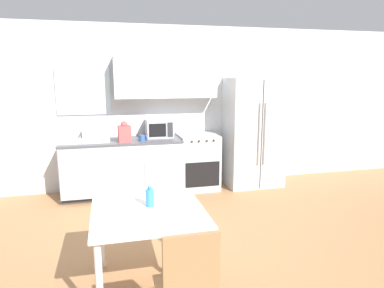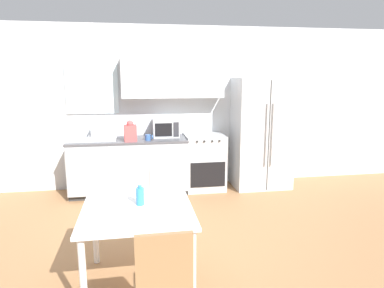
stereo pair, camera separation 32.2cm
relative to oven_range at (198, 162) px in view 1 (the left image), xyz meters
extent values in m
plane|color=#9E7047|center=(-0.73, -1.90, -0.46)|extent=(12.00, 12.00, 0.00)
cube|color=silver|center=(-0.73, 0.33, 0.89)|extent=(12.00, 0.06, 2.70)
cube|color=silver|center=(-1.80, 0.29, 1.20)|extent=(0.83, 0.04, 0.78)
cube|color=#B2B7BC|center=(-0.50, 0.14, 1.40)|extent=(1.65, 0.32, 0.65)
cube|color=#333333|center=(-1.25, 0.01, -0.42)|extent=(1.84, 0.60, 0.08)
cube|color=#B2B7BC|center=(-1.25, -0.02, 0.01)|extent=(1.84, 0.66, 0.78)
cube|color=#B2B7BC|center=(-1.86, -0.36, 0.01)|extent=(0.59, 0.01, 0.76)
cube|color=#B2B7BC|center=(-1.25, -0.36, 0.01)|extent=(0.59, 0.01, 0.76)
cube|color=#B2B7BC|center=(-0.64, -0.36, 0.01)|extent=(0.59, 0.01, 0.76)
cube|color=#4C4C51|center=(-1.25, -0.02, 0.42)|extent=(1.86, 0.68, 0.03)
cube|color=#B7BABC|center=(0.00, 0.00, 0.00)|extent=(0.64, 0.60, 0.92)
cube|color=black|center=(0.00, -0.30, -0.14)|extent=(0.56, 0.01, 0.41)
cylinder|color=#262626|center=(-0.18, -0.31, 0.41)|extent=(0.03, 0.02, 0.03)
cylinder|color=#262626|center=(-0.06, -0.31, 0.41)|extent=(0.03, 0.02, 0.03)
cylinder|color=#262626|center=(0.06, -0.31, 0.41)|extent=(0.03, 0.02, 0.03)
cylinder|color=#262626|center=(0.18, -0.31, 0.41)|extent=(0.03, 0.02, 0.03)
cube|color=silver|center=(0.98, -0.03, 0.46)|extent=(0.94, 0.66, 1.85)
cube|color=#3F3F3F|center=(0.98, -0.36, 0.46)|extent=(0.01, 0.01, 1.79)
cylinder|color=silver|center=(0.93, -0.39, 0.50)|extent=(0.02, 0.02, 1.02)
cylinder|color=silver|center=(1.03, -0.39, 0.50)|extent=(0.02, 0.02, 1.02)
cube|color=#B7BABC|center=(-1.80, -0.02, 0.44)|extent=(0.74, 0.43, 0.02)
cylinder|color=silver|center=(-1.80, 0.15, 0.56)|extent=(0.02, 0.02, 0.22)
cylinder|color=silver|center=(-1.80, 0.08, 0.66)|extent=(0.02, 0.14, 0.02)
cube|color=#B7BABC|center=(-0.63, 0.10, 0.58)|extent=(0.42, 0.36, 0.29)
cube|color=black|center=(-0.68, -0.09, 0.58)|extent=(0.27, 0.01, 0.21)
cube|color=#2D2D33|center=(-0.48, -0.09, 0.58)|extent=(0.08, 0.01, 0.23)
cylinder|color=#335999|center=(-0.94, -0.18, 0.48)|extent=(0.09, 0.09, 0.09)
torus|color=#335999|center=(-0.87, -0.18, 0.48)|extent=(0.02, 0.07, 0.07)
cube|color=#D14C4C|center=(-1.21, -0.20, 0.56)|extent=(0.20, 0.17, 0.25)
sphere|color=#D14C4C|center=(-1.21, -0.20, 0.70)|extent=(0.11, 0.11, 0.10)
cube|color=white|center=(-1.13, -2.57, 0.25)|extent=(0.98, 0.97, 0.03)
cylinder|color=white|center=(-1.56, -2.99, -0.11)|extent=(0.06, 0.06, 0.69)
cylinder|color=white|center=(-0.70, -2.99, -0.11)|extent=(0.06, 0.06, 0.69)
cylinder|color=white|center=(-1.56, -2.14, -0.11)|extent=(0.06, 0.06, 0.69)
cylinder|color=white|center=(-0.70, -2.14, -0.11)|extent=(0.06, 0.06, 0.69)
cube|color=#997047|center=(-0.97, -3.33, -0.02)|extent=(0.40, 0.40, 0.02)
cube|color=#997047|center=(-0.97, -3.51, 0.23)|extent=(0.37, 0.04, 0.48)
cylinder|color=#338CD8|center=(-1.10, -2.46, 0.34)|extent=(0.07, 0.07, 0.16)
cylinder|color=#338CD8|center=(-1.10, -2.46, 0.44)|extent=(0.03, 0.03, 0.04)
cylinder|color=white|center=(-1.10, -2.46, 0.47)|extent=(0.04, 0.04, 0.02)
camera|label=1|loc=(-1.44, -5.41, 1.43)|focal=32.00mm
camera|label=2|loc=(-1.12, -5.48, 1.43)|focal=32.00mm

